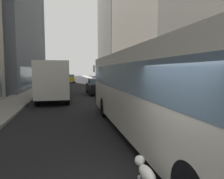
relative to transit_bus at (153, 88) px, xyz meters
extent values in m
plane|color=black|center=(-1.20, 31.37, -1.78)|extent=(120.00, 120.00, 0.00)
cube|color=gray|center=(-6.90, 31.37, -1.70)|extent=(2.40, 110.00, 0.15)
cube|color=gray|center=(4.50, 31.37, -1.70)|extent=(2.40, 110.00, 0.15)
cube|color=slate|center=(-7.47, 24.78, -0.18)|extent=(0.08, 20.38, 2.40)
cube|color=#4C515B|center=(-13.10, 46.63, 14.16)|extent=(8.38, 19.44, 31.88)
cube|color=slate|center=(-8.93, 46.63, -0.18)|extent=(0.08, 17.50, 2.40)
cube|color=slate|center=(6.52, 24.51, -0.18)|extent=(0.08, 21.10, 2.40)
cube|color=gray|center=(10.70, 46.75, 13.13)|extent=(8.26, 19.18, 29.82)
cube|color=slate|center=(6.59, 46.75, -0.18)|extent=(0.08, 17.26, 2.40)
cube|color=silver|center=(0.00, -0.01, -0.10)|extent=(2.55, 11.50, 2.75)
cube|color=slate|center=(0.00, -0.01, 0.39)|extent=(2.57, 11.04, 0.90)
cube|color=black|center=(0.00, 5.69, -1.23)|extent=(2.55, 0.16, 0.44)
cylinder|color=black|center=(-1.12, 3.54, -1.28)|extent=(0.30, 1.00, 1.00)
cylinder|color=black|center=(1.13, 3.54, -1.28)|extent=(0.30, 1.00, 1.00)
cube|color=silver|center=(-1.45, 5.14, 0.72)|extent=(0.08, 0.24, 0.40)
cube|color=red|center=(1.60, 23.60, -1.08)|extent=(1.73, 4.24, 0.75)
cube|color=slate|center=(1.60, 23.39, -0.43)|extent=(1.59, 1.91, 0.55)
cylinder|color=black|center=(0.85, 25.31, -1.46)|extent=(0.22, 0.64, 0.64)
cylinder|color=black|center=(2.35, 25.31, -1.46)|extent=(0.22, 0.64, 0.64)
cylinder|color=black|center=(0.85, 21.90, -1.46)|extent=(0.22, 0.64, 0.64)
cylinder|color=black|center=(2.35, 21.90, -1.46)|extent=(0.22, 0.64, 0.64)
cube|color=yellow|center=(-2.40, 35.79, -1.08)|extent=(1.88, 4.55, 0.75)
cube|color=slate|center=(-2.40, 35.56, -0.43)|extent=(1.73, 2.05, 0.55)
cylinder|color=black|center=(-3.23, 37.65, -1.46)|extent=(0.22, 0.64, 0.64)
cylinder|color=black|center=(-1.57, 37.65, -1.46)|extent=(0.22, 0.64, 0.64)
cylinder|color=black|center=(-3.23, 33.93, -1.46)|extent=(0.22, 0.64, 0.64)
cylinder|color=black|center=(-1.57, 33.93, -1.46)|extent=(0.22, 0.64, 0.64)
cube|color=black|center=(0.00, 13.82, -1.08)|extent=(1.84, 4.42, 0.75)
cube|color=slate|center=(0.00, 13.60, -0.43)|extent=(1.70, 1.99, 0.55)
cylinder|color=black|center=(-0.81, 15.61, -1.46)|extent=(0.22, 0.64, 0.64)
cylinder|color=black|center=(0.81, 15.61, -1.46)|extent=(0.22, 0.64, 0.64)
cylinder|color=black|center=(-0.81, 12.02, -1.46)|extent=(0.22, 0.64, 0.64)
cylinder|color=black|center=(0.81, 12.02, -1.46)|extent=(0.22, 0.64, 0.64)
cube|color=silver|center=(-4.00, 18.18, -1.08)|extent=(1.89, 4.54, 0.75)
cube|color=slate|center=(-4.00, 17.95, -0.43)|extent=(1.74, 2.05, 0.55)
cylinder|color=black|center=(-4.83, 20.03, -1.46)|extent=(0.22, 0.64, 0.64)
cylinder|color=black|center=(-3.17, 20.03, -1.46)|extent=(0.22, 0.64, 0.64)
cylinder|color=black|center=(-4.83, 16.32, -1.46)|extent=(0.22, 0.64, 0.64)
cylinder|color=black|center=(-3.17, 16.32, -1.46)|extent=(0.22, 0.64, 0.64)
cube|color=#19519E|center=(-4.00, 13.30, -0.28)|extent=(2.30, 2.00, 2.10)
cube|color=silver|center=(-4.00, 9.55, -0.03)|extent=(2.30, 5.50, 2.60)
cylinder|color=black|center=(-5.01, 13.30, -1.33)|extent=(0.28, 0.90, 0.90)
cylinder|color=black|center=(-2.99, 13.30, -1.33)|extent=(0.28, 0.90, 0.90)
cylinder|color=black|center=(-5.01, 7.80, -1.33)|extent=(0.28, 0.90, 0.90)
cylinder|color=black|center=(-2.99, 7.80, -1.33)|extent=(0.28, 0.90, 0.90)
ellipsoid|color=white|center=(-1.66, -3.52, -1.25)|extent=(0.22, 0.60, 0.26)
sphere|color=white|center=(-1.66, -3.14, -1.16)|extent=(0.20, 0.20, 0.20)
sphere|color=black|center=(-1.72, -3.12, -1.14)|extent=(0.07, 0.07, 0.07)
sphere|color=black|center=(-1.60, -3.12, -1.14)|extent=(0.07, 0.07, 0.07)
sphere|color=black|center=(-1.61, -3.42, -1.21)|extent=(0.04, 0.04, 0.04)
sphere|color=black|center=(-1.72, -3.60, -1.23)|extent=(0.04, 0.04, 0.04)
sphere|color=black|center=(-1.64, -3.70, -1.19)|extent=(0.04, 0.04, 0.04)
cylinder|color=#1E1E2D|center=(4.66, 2.95, -1.20)|extent=(0.28, 0.28, 0.85)
cylinder|color=maroon|center=(4.66, 2.95, -0.47)|extent=(0.34, 0.34, 0.62)
sphere|color=tan|center=(4.66, 2.95, -0.05)|extent=(0.22, 0.22, 0.22)
camera|label=1|loc=(-3.04, -6.80, 0.61)|focal=32.77mm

